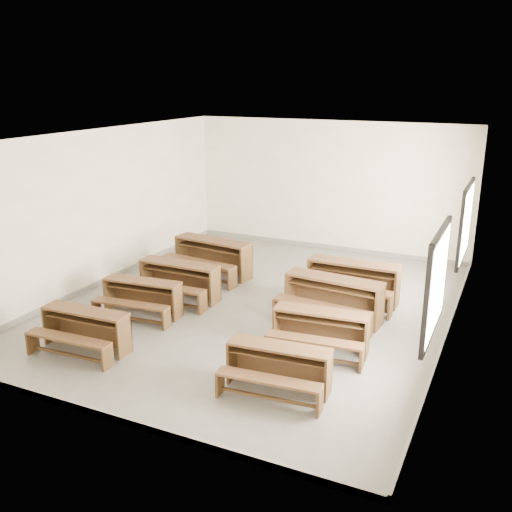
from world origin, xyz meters
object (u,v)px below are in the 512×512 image
at_px(desk_set_0, 85,327).
at_px(desk_set_5, 320,328).
at_px(desk_set_2, 178,278).
at_px(desk_set_3, 212,255).
at_px(desk_set_4, 278,365).
at_px(desk_set_7, 352,279).
at_px(desk_set_6, 332,296).
at_px(desk_set_1, 141,295).

relative_size(desk_set_0, desk_set_5, 0.95).
bearing_deg(desk_set_2, desk_set_0, -94.10).
height_order(desk_set_3, desk_set_4, desk_set_3).
height_order(desk_set_0, desk_set_7, desk_set_7).
bearing_deg(desk_set_7, desk_set_0, -131.08).
distance_m(desk_set_3, desk_set_6, 3.37).
bearing_deg(desk_set_2, desk_set_4, -37.19).
xyz_separation_m(desk_set_4, desk_set_6, (-0.06, 2.61, 0.08)).
height_order(desk_set_4, desk_set_7, desk_set_7).
relative_size(desk_set_6, desk_set_7, 1.04).
bearing_deg(desk_set_3, desk_set_7, 3.00).
height_order(desk_set_2, desk_set_7, desk_set_7).
bearing_deg(desk_set_3, desk_set_0, -84.25).
distance_m(desk_set_0, desk_set_6, 4.25).
height_order(desk_set_0, desk_set_3, desk_set_3).
height_order(desk_set_1, desk_set_2, desk_set_2).
distance_m(desk_set_2, desk_set_7, 3.38).
bearing_deg(desk_set_0, desk_set_2, 83.46).
height_order(desk_set_3, desk_set_6, desk_set_3).
relative_size(desk_set_1, desk_set_6, 0.84).
distance_m(desk_set_0, desk_set_3, 4.00).
height_order(desk_set_0, desk_set_4, desk_set_0).
bearing_deg(desk_set_2, desk_set_5, -16.93).
height_order(desk_set_1, desk_set_7, desk_set_7).
bearing_deg(desk_set_1, desk_set_3, 82.39).
distance_m(desk_set_4, desk_set_6, 2.61).
height_order(desk_set_5, desk_set_7, desk_set_7).
height_order(desk_set_3, desk_set_5, desk_set_3).
relative_size(desk_set_2, desk_set_3, 0.87).
xyz_separation_m(desk_set_2, desk_set_6, (3.04, 0.28, 0.03)).
height_order(desk_set_6, desk_set_7, same).
distance_m(desk_set_1, desk_set_5, 3.43).
bearing_deg(desk_set_3, desk_set_4, -43.45).
distance_m(desk_set_0, desk_set_1, 1.53).
bearing_deg(desk_set_6, desk_set_0, -134.31).
distance_m(desk_set_0, desk_set_4, 3.27).
relative_size(desk_set_3, desk_set_4, 1.25).
relative_size(desk_set_0, desk_set_6, 0.82).
bearing_deg(desk_set_2, desk_set_6, 5.03).
xyz_separation_m(desk_set_1, desk_set_4, (3.28, -1.37, -0.00)).
height_order(desk_set_5, desk_set_6, desk_set_6).
xyz_separation_m(desk_set_3, desk_set_6, (3.15, -1.22, -0.01)).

